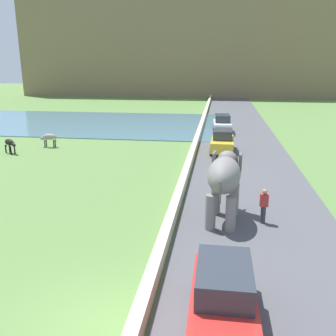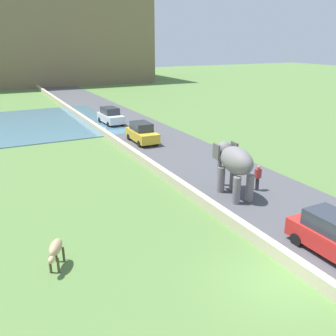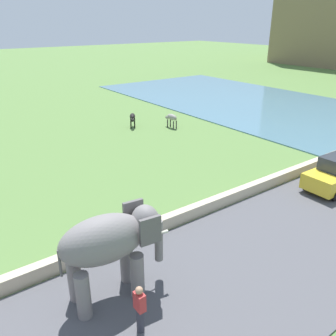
# 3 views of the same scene
# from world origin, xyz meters

# --- Properties ---
(barrier_wall) EXTENTS (0.40, 110.00, 0.58)m
(barrier_wall) POSITION_xyz_m (1.20, 18.00, 0.29)
(barrier_wall) COLOR beige
(barrier_wall) RESTS_ON ground
(lake) EXTENTS (36.00, 18.00, 0.08)m
(lake) POSITION_xyz_m (-14.00, 33.25, 0.04)
(lake) COLOR slate
(lake) RESTS_ON ground
(elephant) EXTENTS (1.68, 3.54, 2.99)m
(elephant) POSITION_xyz_m (3.45, 7.43, 2.04)
(elephant) COLOR slate
(elephant) RESTS_ON ground
(person_beside_elephant) EXTENTS (0.36, 0.22, 1.63)m
(person_beside_elephant) POSITION_xyz_m (5.19, 7.34, 0.87)
(person_beside_elephant) COLOR #33333D
(person_beside_elephant) RESTS_ON ground
(cow_grey) EXTENTS (1.40, 0.49, 1.15)m
(cow_grey) POSITION_xyz_m (-10.92, 20.53, 0.84)
(cow_grey) COLOR gray
(cow_grey) RESTS_ON ground
(cow_black) EXTENTS (1.36, 1.01, 1.15)m
(cow_black) POSITION_xyz_m (-12.94, 18.00, 0.84)
(cow_black) COLOR black
(cow_black) RESTS_ON ground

